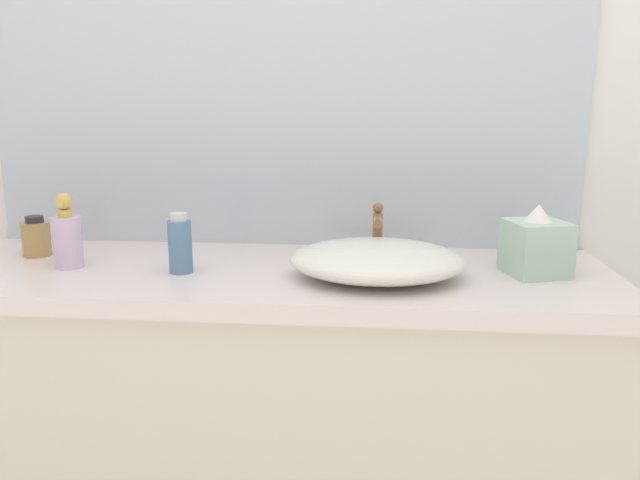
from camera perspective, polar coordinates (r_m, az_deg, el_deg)
name	(u,v)px	position (r m, az deg, el deg)	size (l,w,h in m)	color
bathroom_wall_rear	(321,97)	(1.79, 0.12, 12.99)	(6.00, 0.06, 2.60)	silver
vanity_counter	(269,429)	(1.72, -4.72, -16.93)	(1.71, 0.54, 0.88)	beige
wall_mirror_panel	(279,14)	(1.77, -3.79, 19.99)	(1.66, 0.01, 1.27)	#B2BCC6
sink_basin	(377,260)	(1.46, 5.26, -1.87)	(0.41, 0.32, 0.08)	silver
faucet	(378,227)	(1.62, 5.30, 1.18)	(0.03, 0.12, 0.14)	brown
soap_dispenser	(67,237)	(1.66, -22.19, 0.25)	(0.07, 0.07, 0.19)	silver
lotion_bottle	(36,238)	(1.82, -24.60, 0.20)	(0.07, 0.07, 0.11)	#AB8649
perfume_bottle	(180,245)	(1.53, -12.72, -0.42)	(0.06, 0.06, 0.15)	#51789B
tissue_box	(536,245)	(1.56, 19.22, -0.41)	(0.16, 0.16, 0.17)	#AACCB6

